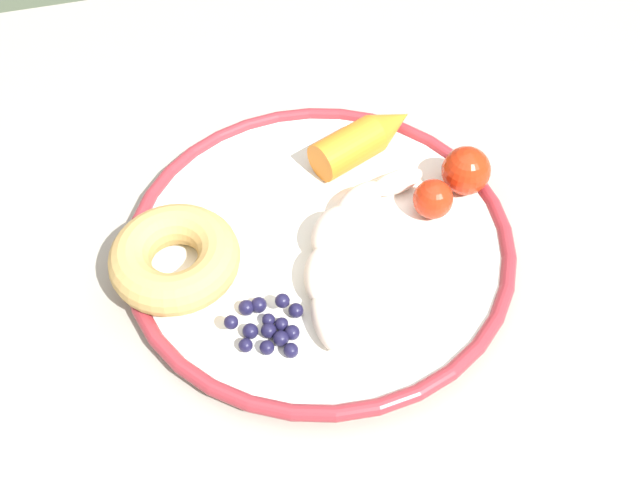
# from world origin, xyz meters

# --- Properties ---
(dining_table) EXTENTS (0.93, 0.92, 0.75)m
(dining_table) POSITION_xyz_m (0.00, 0.00, 0.65)
(dining_table) COLOR #99968A
(dining_table) RESTS_ON ground_plane
(plate) EXTENTS (0.31, 0.31, 0.02)m
(plate) POSITION_xyz_m (0.05, 0.02, 0.76)
(plate) COLOR white
(plate) RESTS_ON dining_table
(banana) EXTENTS (0.16, 0.13, 0.03)m
(banana) POSITION_xyz_m (0.04, 0.00, 0.77)
(banana) COLOR beige
(banana) RESTS_ON plate
(carrot_orange) EXTENTS (0.07, 0.11, 0.04)m
(carrot_orange) POSITION_xyz_m (0.14, -0.05, 0.78)
(carrot_orange) COLOR orange
(carrot_orange) RESTS_ON plate
(donut) EXTENTS (0.14, 0.14, 0.03)m
(donut) POSITION_xyz_m (0.05, 0.13, 0.78)
(donut) COLOR tan
(donut) RESTS_ON plate
(blueberry_pile) EXTENTS (0.05, 0.06, 0.02)m
(blueberry_pile) POSITION_xyz_m (-0.02, 0.07, 0.77)
(blueberry_pile) COLOR #191638
(blueberry_pile) RESTS_ON plate
(tomato_near) EXTENTS (0.04, 0.04, 0.04)m
(tomato_near) POSITION_xyz_m (0.08, -0.12, 0.78)
(tomato_near) COLOR red
(tomato_near) RESTS_ON plate
(tomato_mid) EXTENTS (0.03, 0.03, 0.03)m
(tomato_mid) POSITION_xyz_m (0.06, -0.08, 0.78)
(tomato_mid) COLOR red
(tomato_mid) RESTS_ON plate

